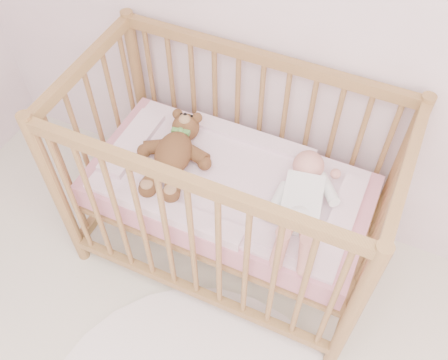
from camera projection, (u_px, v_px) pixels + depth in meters
The scene contains 5 objects.
crib at pixel (229, 189), 2.19m from camera, with size 1.36×0.76×1.00m, color #A38045, non-canonical shape.
mattress at pixel (229, 191), 2.21m from camera, with size 1.22×0.62×0.13m, color pink.
blanket at pixel (229, 180), 2.15m from camera, with size 1.10×0.58×0.06m, color #F9ACCC, non-canonical shape.
baby at pixel (302, 199), 1.99m from camera, with size 0.29×0.60×0.14m, color white, non-canonical shape.
teddy_bear at pixel (173, 152), 2.13m from camera, with size 0.35×0.49×0.14m, color brown, non-canonical shape.
Camera 1 is at (0.06, 0.38, 2.25)m, focal length 40.00 mm.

